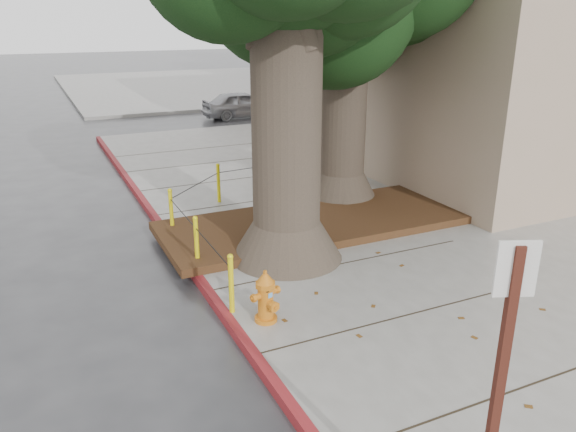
# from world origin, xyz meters

# --- Properties ---
(ground) EXTENTS (140.00, 140.00, 0.00)m
(ground) POSITION_xyz_m (0.00, 0.00, 0.00)
(ground) COLOR #28282B
(ground) RESTS_ON ground
(sidewalk_main) EXTENTS (16.00, 26.00, 0.15)m
(sidewalk_main) POSITION_xyz_m (6.00, 2.50, 0.07)
(sidewalk_main) COLOR slate
(sidewalk_main) RESTS_ON ground
(sidewalk_far) EXTENTS (16.00, 20.00, 0.15)m
(sidewalk_far) POSITION_xyz_m (6.00, 30.00, 0.07)
(sidewalk_far) COLOR slate
(sidewalk_far) RESTS_ON ground
(curb_red) EXTENTS (0.14, 26.00, 0.16)m
(curb_red) POSITION_xyz_m (-2.00, 2.50, 0.07)
(curb_red) COLOR maroon
(curb_red) RESTS_ON ground
(planter_bed) EXTENTS (6.40, 2.60, 0.16)m
(planter_bed) POSITION_xyz_m (0.90, 3.90, 0.23)
(planter_bed) COLOR black
(planter_bed) RESTS_ON sidewalk_main
(building_side_white) EXTENTS (10.00, 10.00, 9.00)m
(building_side_white) POSITION_xyz_m (16.00, 26.00, 4.50)
(building_side_white) COLOR silver
(building_side_white) RESTS_ON ground
(bollard_ring) EXTENTS (3.79, 5.39, 0.95)m
(bollard_ring) POSITION_xyz_m (-0.87, 4.38, 0.66)
(bollard_ring) COLOR #DAC80C
(bollard_ring) RESTS_ON sidewalk_main
(fire_hydrant) EXTENTS (0.42, 0.41, 0.80)m
(fire_hydrant) POSITION_xyz_m (-1.54, 0.74, 0.54)
(fire_hydrant) COLOR orange
(fire_hydrant) RESTS_ON sidewalk_main
(signpost) EXTENTS (0.27, 0.13, 2.85)m
(signpost) POSITION_xyz_m (-1.56, -3.54, 1.76)
(signpost) COLOR #471911
(signpost) RESTS_ON sidewalk_main
(car_silver) EXTENTS (3.52, 1.44, 1.20)m
(car_silver) POSITION_xyz_m (4.50, 17.76, 0.60)
(car_silver) COLOR #9C9DA1
(car_silver) RESTS_ON ground
(car_red) EXTENTS (3.85, 1.45, 1.25)m
(car_red) POSITION_xyz_m (12.52, 17.32, 0.63)
(car_red) COLOR maroon
(car_red) RESTS_ON ground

